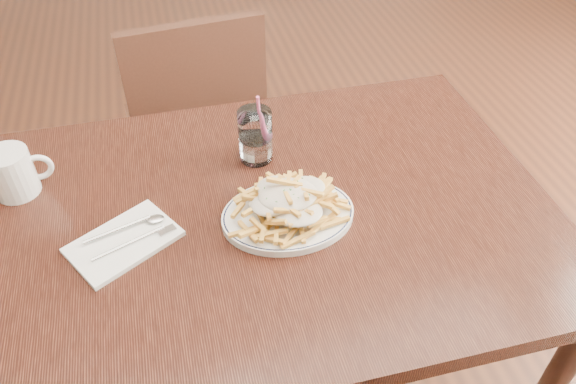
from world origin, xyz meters
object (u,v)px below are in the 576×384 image
object	(u,v)px
table	(255,239)
coffee_mug	(13,173)
chair_far	(196,122)
loaded_fries	(288,199)
water_glass	(256,139)
fries_plate	(288,215)

from	to	relation	value
table	coffee_mug	xyz separation A→B (m)	(-0.46, 0.18, 0.13)
chair_far	loaded_fries	bearing A→B (deg)	-81.24
loaded_fries	water_glass	bearing A→B (deg)	96.01
table	loaded_fries	distance (m)	0.15
chair_far	loaded_fries	world-z (taller)	chair_far
fries_plate	chair_far	bearing A→B (deg)	98.76
loaded_fries	fries_plate	bearing A→B (deg)	-63.43
table	coffee_mug	distance (m)	0.51
fries_plate	coffee_mug	xyz separation A→B (m)	(-0.52, 0.21, 0.04)
table	fries_plate	distance (m)	0.11
chair_far	table	bearing A→B (deg)	-85.72
chair_far	water_glass	distance (m)	0.63
coffee_mug	water_glass	bearing A→B (deg)	-1.10
loaded_fries	water_glass	world-z (taller)	water_glass
water_glass	coffee_mug	bearing A→B (deg)	178.90
table	loaded_fries	xyz separation A→B (m)	(0.06, -0.03, 0.13)
chair_far	coffee_mug	distance (m)	0.74
fries_plate	coffee_mug	world-z (taller)	coffee_mug
chair_far	water_glass	world-z (taller)	water_glass
fries_plate	loaded_fries	size ratio (longest dim) A/B	1.35
chair_far	coffee_mug	world-z (taller)	chair_far
chair_far	loaded_fries	distance (m)	0.82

